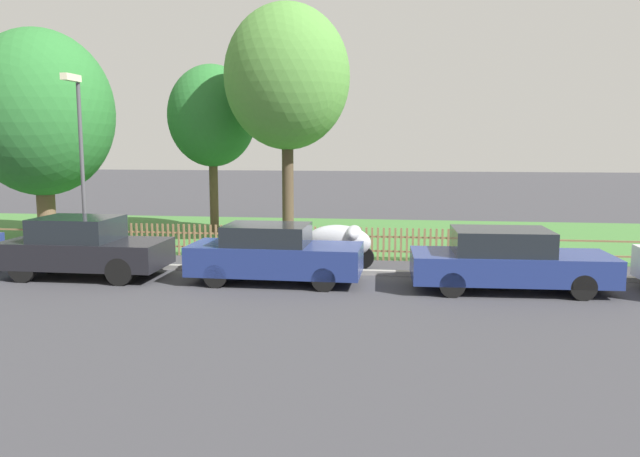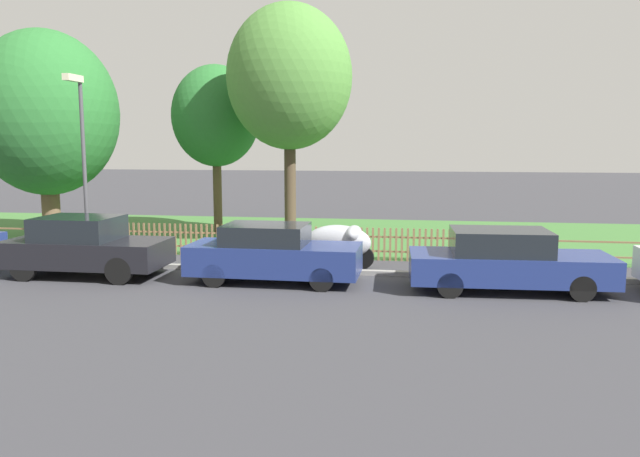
# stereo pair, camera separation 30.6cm
# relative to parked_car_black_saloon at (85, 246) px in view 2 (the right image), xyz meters

# --- Properties ---
(ground_plane) EXTENTS (120.00, 120.00, 0.00)m
(ground_plane) POSITION_rel_parked_car_black_saloon_xyz_m (4.23, 1.14, -0.78)
(ground_plane) COLOR #38383D
(kerb_stone) EXTENTS (41.17, 0.20, 0.12)m
(kerb_stone) POSITION_rel_parked_car_black_saloon_xyz_m (4.23, 1.24, -0.72)
(kerb_stone) COLOR gray
(kerb_stone) RESTS_ON ground
(grass_strip) EXTENTS (41.17, 9.76, 0.01)m
(grass_strip) POSITION_rel_parked_car_black_saloon_xyz_m (4.23, 8.16, -0.77)
(grass_strip) COLOR #3D7033
(grass_strip) RESTS_ON ground
(park_fence) EXTENTS (41.17, 0.05, 0.96)m
(park_fence) POSITION_rel_parked_car_black_saloon_xyz_m (4.23, 3.29, -0.29)
(park_fence) COLOR olive
(park_fence) RESTS_ON ground
(parked_car_black_saloon) EXTENTS (4.07, 1.79, 1.54)m
(parked_car_black_saloon) POSITION_rel_parked_car_black_saloon_xyz_m (0.00, 0.00, 0.00)
(parked_car_black_saloon) COLOR black
(parked_car_black_saloon) RESTS_ON ground
(parked_car_navy_estate) EXTENTS (4.19, 1.69, 1.44)m
(parked_car_navy_estate) POSITION_rel_parked_car_black_saloon_xyz_m (4.93, 0.00, -0.06)
(parked_car_navy_estate) COLOR navy
(parked_car_navy_estate) RESTS_ON ground
(parked_car_red_compact) EXTENTS (4.60, 1.94, 1.44)m
(parked_car_red_compact) POSITION_rel_parked_car_black_saloon_xyz_m (10.47, -0.07, -0.06)
(parked_car_red_compact) COLOR navy
(parked_car_red_compact) RESTS_ON ground
(covered_motorcycle) EXTENTS (2.00, 0.99, 1.18)m
(covered_motorcycle) POSITION_rel_parked_car_black_saloon_xyz_m (6.34, 2.10, -0.06)
(covered_motorcycle) COLOR black
(covered_motorcycle) RESTS_ON ground
(tree_nearest_kerb) EXTENTS (4.94, 4.94, 7.27)m
(tree_nearest_kerb) POSITION_rel_parked_car_black_saloon_xyz_m (-4.37, 5.54, 3.63)
(tree_nearest_kerb) COLOR brown
(tree_nearest_kerb) RESTS_ON ground
(tree_behind_motorcycle) EXTENTS (3.29, 3.29, 6.30)m
(tree_behind_motorcycle) POSITION_rel_parked_car_black_saloon_xyz_m (0.90, 8.17, 3.61)
(tree_behind_motorcycle) COLOR brown
(tree_behind_motorcycle) RESTS_ON ground
(tree_mid_park) EXTENTS (4.12, 4.12, 7.92)m
(tree_mid_park) POSITION_rel_parked_car_black_saloon_xyz_m (4.19, 5.84, 4.75)
(tree_mid_park) COLOR #473828
(tree_mid_park) RESTS_ON ground
(street_lamp) EXTENTS (0.20, 0.79, 5.23)m
(street_lamp) POSITION_rel_parked_car_black_saloon_xyz_m (-0.86, 1.58, 2.56)
(street_lamp) COLOR #47474C
(street_lamp) RESTS_ON ground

